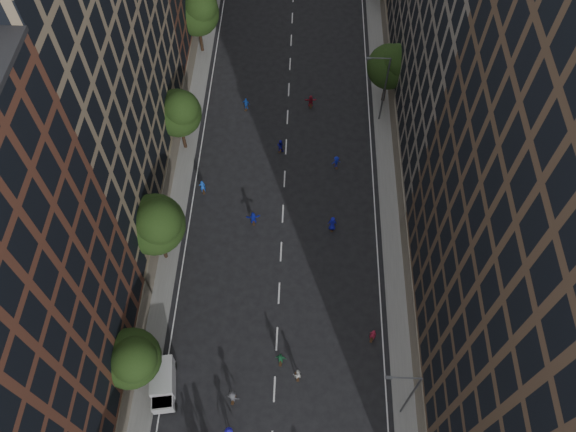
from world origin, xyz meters
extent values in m
plane|color=black|center=(0.00, 40.00, 0.00)|extent=(240.00, 240.00, 0.00)
cube|color=slate|center=(-12.00, 47.50, 0.07)|extent=(4.00, 105.00, 0.15)
cube|color=slate|center=(12.00, 47.50, 0.07)|extent=(4.00, 105.00, 0.15)
cube|color=#806D54|center=(-19.00, 35.00, 17.00)|extent=(14.00, 26.00, 34.00)
cube|color=#6D645A|center=(19.00, 44.00, 16.50)|extent=(14.00, 28.00, 33.00)
cylinder|color=black|center=(-11.20, 14.00, 1.85)|extent=(0.36, 0.36, 3.70)
sphere|color=black|center=(-11.20, 14.00, 5.21)|extent=(4.80, 4.80, 4.80)
sphere|color=black|center=(-10.60, 13.52, 6.41)|extent=(3.60, 3.60, 3.60)
cylinder|color=black|center=(-11.20, 26.00, 2.11)|extent=(0.36, 0.36, 4.22)
sphere|color=black|center=(-11.20, 26.00, 5.95)|extent=(5.60, 5.60, 5.60)
sphere|color=black|center=(-10.50, 25.44, 7.35)|extent=(4.20, 4.20, 4.20)
cylinder|color=black|center=(-11.20, 40.00, 1.94)|extent=(0.36, 0.36, 3.87)
sphere|color=black|center=(-11.20, 40.00, 5.46)|extent=(5.00, 5.00, 5.00)
sphere|color=black|center=(-10.57, 39.50, 6.71)|extent=(3.75, 3.75, 3.75)
cylinder|color=black|center=(-11.20, 56.00, 2.02)|extent=(0.36, 0.36, 4.05)
sphere|color=black|center=(-11.20, 56.00, 5.70)|extent=(5.40, 5.40, 5.40)
sphere|color=black|center=(-10.52, 55.46, 7.05)|extent=(4.05, 4.05, 4.05)
cylinder|color=black|center=(11.20, 48.00, 1.87)|extent=(0.36, 0.36, 3.74)
sphere|color=black|center=(11.20, 48.00, 5.27)|extent=(5.00, 5.00, 5.00)
sphere|color=black|center=(11.82, 47.50, 6.52)|extent=(3.75, 3.75, 3.75)
cylinder|color=#595B60|center=(10.60, 12.00, 4.50)|extent=(0.18, 0.18, 9.00)
cylinder|color=#595B60|center=(9.40, 12.00, 9.00)|extent=(2.40, 0.12, 0.12)
cube|color=#595B60|center=(8.30, 12.00, 8.95)|extent=(0.50, 0.22, 0.15)
cylinder|color=#595B60|center=(10.60, 45.00, 4.50)|extent=(0.18, 0.18, 9.00)
cylinder|color=#595B60|center=(9.40, 45.00, 9.00)|extent=(2.40, 0.12, 0.12)
cube|color=#595B60|center=(8.30, 45.00, 8.95)|extent=(0.50, 0.22, 0.15)
cube|color=#BDBDBF|center=(-9.38, 13.73, 1.30)|extent=(2.33, 3.46, 1.97)
cube|color=#BDBDBF|center=(-9.09, 11.78, 0.94)|extent=(1.98, 1.68, 1.25)
cube|color=black|center=(-9.09, 11.78, 1.52)|extent=(1.76, 1.39, 0.09)
cylinder|color=black|center=(-9.94, 11.38, 0.34)|extent=(0.32, 0.71, 0.68)
cylinder|color=black|center=(-8.17, 11.65, 0.34)|extent=(0.32, 0.71, 0.68)
cylinder|color=black|center=(-10.45, 14.83, 0.34)|extent=(0.32, 0.71, 0.68)
cylinder|color=black|center=(-8.68, 15.10, 0.34)|extent=(0.32, 0.71, 0.68)
imported|color=#A61B35|center=(8.50, 18.33, 0.85)|extent=(0.70, 0.54, 1.70)
imported|color=#B8B8B4|center=(1.90, 14.61, 0.77)|extent=(0.86, 0.73, 1.54)
imported|color=#45464B|center=(-3.41, 12.47, 0.84)|extent=(1.20, 0.84, 1.69)
imported|color=#1F683B|center=(0.45, 15.89, 0.85)|extent=(1.04, 0.54, 1.69)
imported|color=#1623B3|center=(-2.93, 30.33, 0.80)|extent=(1.53, 0.70, 1.59)
imported|color=#1417A8|center=(5.03, 29.86, 0.92)|extent=(0.93, 0.63, 1.84)
imported|color=blue|center=(-8.50, 34.02, 0.87)|extent=(0.73, 0.59, 1.73)
imported|color=#141299|center=(-0.60, 39.93, 0.82)|extent=(0.95, 0.85, 1.63)
imported|color=#1520B1|center=(5.51, 37.87, 0.75)|extent=(1.09, 0.81, 1.50)
imported|color=#1544B0|center=(-4.84, 46.15, 0.79)|extent=(1.00, 0.64, 1.58)
imported|color=maroon|center=(2.66, 46.88, 0.76)|extent=(1.44, 0.55, 1.52)
camera|label=1|loc=(1.65, -0.41, 48.08)|focal=35.00mm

